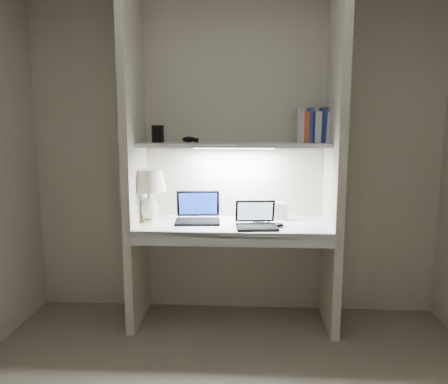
# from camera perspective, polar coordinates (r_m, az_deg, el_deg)

# --- Properties ---
(back_wall) EXTENTS (3.20, 0.01, 2.50)m
(back_wall) POSITION_cam_1_polar(r_m,az_deg,el_deg) (3.45, 1.38, 4.67)
(back_wall) COLOR beige
(back_wall) RESTS_ON floor
(alcove_panel_left) EXTENTS (0.06, 0.55, 2.50)m
(alcove_panel_left) POSITION_cam_1_polar(r_m,az_deg,el_deg) (3.29, -11.64, 4.27)
(alcove_panel_left) COLOR beige
(alcove_panel_left) RESTS_ON floor
(alcove_panel_right) EXTENTS (0.06, 0.55, 2.50)m
(alcove_panel_right) POSITION_cam_1_polar(r_m,az_deg,el_deg) (3.24, 14.27, 4.10)
(alcove_panel_right) COLOR beige
(alcove_panel_right) RESTS_ON floor
(desk) EXTENTS (1.40, 0.55, 0.04)m
(desk) POSITION_cam_1_polar(r_m,az_deg,el_deg) (3.26, 1.19, -4.50)
(desk) COLOR white
(desk) RESTS_ON alcove_panel_left
(desk_apron) EXTENTS (1.46, 0.03, 0.10)m
(desk_apron) POSITION_cam_1_polar(r_m,az_deg,el_deg) (3.01, 1.01, -6.21)
(desk_apron) COLOR silver
(desk_apron) RESTS_ON desk
(shelf) EXTENTS (1.40, 0.36, 0.03)m
(shelf) POSITION_cam_1_polar(r_m,az_deg,el_deg) (3.27, 1.28, 6.18)
(shelf) COLOR silver
(shelf) RESTS_ON back_wall
(strip_light) EXTENTS (0.60, 0.04, 0.02)m
(strip_light) POSITION_cam_1_polar(r_m,az_deg,el_deg) (3.27, 1.28, 5.79)
(strip_light) COLOR white
(strip_light) RESTS_ON shelf
(table_lamp) EXTENTS (0.27, 0.27, 0.40)m
(table_lamp) POSITION_cam_1_polar(r_m,az_deg,el_deg) (3.33, -9.85, 0.74)
(table_lamp) COLOR white
(table_lamp) RESTS_ON desk
(laptop_main) EXTENTS (0.35, 0.31, 0.22)m
(laptop_main) POSITION_cam_1_polar(r_m,az_deg,el_deg) (3.33, -3.44, -2.97)
(laptop_main) COLOR black
(laptop_main) RESTS_ON desk
(laptop_netbook) EXTENTS (0.31, 0.28, 0.18)m
(laptop_netbook) POSITION_cam_1_polar(r_m,az_deg,el_deg) (3.15, 4.22, -3.82)
(laptop_netbook) COLOR black
(laptop_netbook) RESTS_ON desk
(speaker) EXTENTS (0.11, 0.09, 0.14)m
(speaker) POSITION_cam_1_polar(r_m,az_deg,el_deg) (3.39, 7.41, -2.50)
(speaker) COLOR silver
(speaker) RESTS_ON desk
(mouse) EXTENTS (0.10, 0.09, 0.03)m
(mouse) POSITION_cam_1_polar(r_m,az_deg,el_deg) (3.17, 7.09, -4.29)
(mouse) COLOR black
(mouse) RESTS_ON desk
(cable_coil) EXTENTS (0.13, 0.13, 0.01)m
(cable_coil) POSITION_cam_1_polar(r_m,az_deg,el_deg) (3.31, 5.08, -3.84)
(cable_coil) COLOR black
(cable_coil) RESTS_ON desk
(sticky_note) EXTENTS (0.08, 0.08, 0.00)m
(sticky_note) POSITION_cam_1_polar(r_m,az_deg,el_deg) (3.28, -10.14, -4.20)
(sticky_note) COLOR yellow
(sticky_note) RESTS_ON desk
(book_row) EXTENTS (0.24, 0.17, 0.26)m
(book_row) POSITION_cam_1_polar(r_m,az_deg,el_deg) (3.36, 11.47, 8.42)
(book_row) COLOR silver
(book_row) RESTS_ON shelf
(shelf_box) EXTENTS (0.08, 0.07, 0.13)m
(shelf_box) POSITION_cam_1_polar(r_m,az_deg,el_deg) (3.34, -8.64, 7.51)
(shelf_box) COLOR black
(shelf_box) RESTS_ON shelf
(shelf_gadget) EXTENTS (0.13, 0.11, 0.04)m
(shelf_gadget) POSITION_cam_1_polar(r_m,az_deg,el_deg) (3.34, -4.60, 6.87)
(shelf_gadget) COLOR black
(shelf_gadget) RESTS_ON shelf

